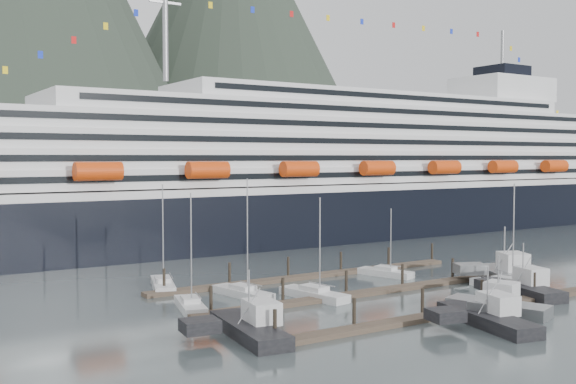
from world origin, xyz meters
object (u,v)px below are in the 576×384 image
at_px(cruise_ship, 343,178).
at_px(trawler_c, 486,317).
at_px(trawler_b, 497,306).
at_px(trawler_a, 248,327).
at_px(trawler_e, 503,274).
at_px(sailboat_c, 314,295).
at_px(sailboat_e, 163,285).
at_px(sailboat_h, 506,286).
at_px(trawler_d, 522,288).
at_px(sailboat_b, 243,293).
at_px(sailboat_a, 190,306).
at_px(sailboat_f, 386,273).

xyz_separation_m(cruise_ship, trawler_c, (-35.34, -69.91, -11.19)).
distance_m(cruise_ship, trawler_b, 74.52).
relative_size(trawler_a, trawler_e, 0.98).
bearing_deg(sailboat_c, trawler_c, -171.99).
bearing_deg(trawler_c, sailboat_c, 31.46).
bearing_deg(sailboat_e, sailboat_c, -122.81).
relative_size(sailboat_e, trawler_a, 1.06).
bearing_deg(trawler_e, sailboat_c, 104.77).
height_order(sailboat_c, sailboat_e, sailboat_e).
bearing_deg(trawler_a, sailboat_e, 2.47).
distance_m(cruise_ship, trawler_a, 84.26).
bearing_deg(sailboat_c, cruise_ship, -51.70).
xyz_separation_m(sailboat_e, trawler_a, (-2.14, -25.93, 0.47)).
distance_m(sailboat_c, sailboat_h, 25.13).
distance_m(trawler_b, trawler_d, 11.47).
relative_size(sailboat_b, trawler_e, 1.11).
distance_m(sailboat_b, sailboat_h, 33.26).
bearing_deg(trawler_a, sailboat_c, -47.20).
bearing_deg(trawler_b, cruise_ship, -44.40).
distance_m(trawler_d, trawler_e, 8.77).
relative_size(sailboat_b, sailboat_h, 1.05).
height_order(sailboat_a, trawler_d, sailboat_a).
relative_size(sailboat_a, trawler_c, 1.00).
height_order(sailboat_a, sailboat_f, sailboat_a).
distance_m(sailboat_b, trawler_e, 35.50).
xyz_separation_m(cruise_ship, sailboat_a, (-57.03, -47.77, -11.63)).
xyz_separation_m(sailboat_f, sailboat_h, (6.71, -15.27, 0.04)).
relative_size(trawler_b, trawler_d, 0.91).
bearing_deg(trawler_e, trawler_b, 152.71).
bearing_deg(sailboat_h, sailboat_c, 60.07).
height_order(sailboat_a, trawler_a, sailboat_a).
xyz_separation_m(cruise_ship, sailboat_f, (-25.35, -43.34, -11.65)).
bearing_deg(sailboat_b, trawler_b, -150.34).
relative_size(sailboat_e, trawler_e, 1.05).
relative_size(sailboat_h, trawler_d, 1.14).
xyz_separation_m(sailboat_a, sailboat_e, (2.00, 12.82, 0.00)).
distance_m(sailboat_h, trawler_a, 38.60).
height_order(cruise_ship, trawler_b, cruise_ship).
relative_size(trawler_c, trawler_e, 1.01).
xyz_separation_m(sailboat_a, sailboat_b, (8.10, 2.92, 0.01)).
height_order(sailboat_f, sailboat_h, sailboat_h).
xyz_separation_m(sailboat_a, sailboat_h, (38.39, -10.84, 0.01)).
bearing_deg(sailboat_f, sailboat_c, 93.50).
bearing_deg(sailboat_b, trawler_d, -130.99).
height_order(sailboat_f, trawler_e, sailboat_f).
distance_m(sailboat_e, trawler_b, 40.55).
bearing_deg(sailboat_b, sailboat_e, 21.52).
bearing_deg(cruise_ship, sailboat_c, -130.11).
xyz_separation_m(trawler_a, trawler_c, (21.83, -9.03, -0.03)).
distance_m(sailboat_a, sailboat_c, 14.90).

